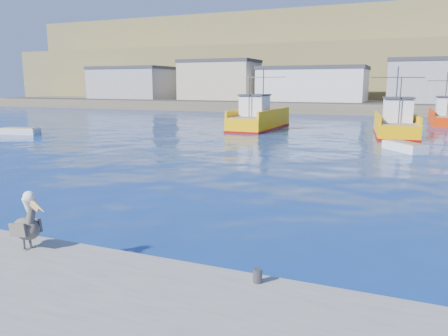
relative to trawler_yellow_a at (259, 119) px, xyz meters
The scene contains 9 objects.
ground 33.47m from the trawler_yellow_a, 74.95° to the right, with size 260.00×260.00×0.00m, color navy.
dock_bollards 36.90m from the trawler_yellow_a, 75.42° to the right, with size 36.20×0.20×0.30m.
far_shore 77.79m from the trawler_yellow_a, 83.55° to the left, with size 200.00×81.00×24.00m.
trawler_yellow_a is the anchor object (origin of this frame).
trawler_yellow_b 13.54m from the trawler_yellow_a, ahead, with size 4.65×10.14×6.33m.
boat_orange 22.66m from the trawler_yellow_a, 35.22° to the left, with size 4.17×8.01×6.03m.
skiff_left 23.43m from the trawler_yellow_a, 144.64° to the right, with size 3.75×1.85×0.78m.
skiff_extra 18.08m from the trawler_yellow_a, 37.19° to the right, with size 3.11×3.65×0.78m.
pelican 36.56m from the trawler_yellow_a, 81.09° to the right, with size 1.26×0.60×1.54m.
Camera 1 is at (5.67, -11.68, 4.66)m, focal length 35.00 mm.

